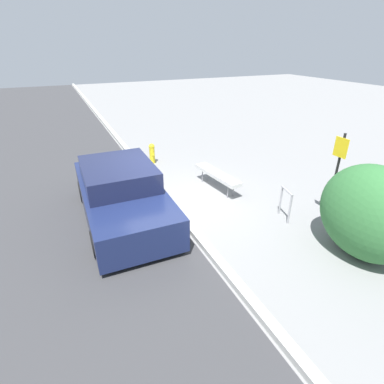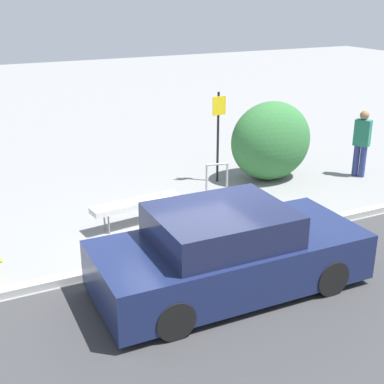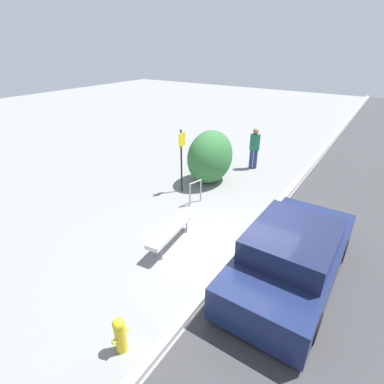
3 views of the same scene
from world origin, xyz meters
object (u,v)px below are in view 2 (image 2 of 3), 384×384
at_px(parked_car_near, 228,253).
at_px(bench, 136,204).
at_px(bike_rack, 217,176).
at_px(pedestrian, 362,142).
at_px(sign_post, 218,129).

bearing_deg(parked_car_near, bench, 98.85).
xyz_separation_m(bike_rack, pedestrian, (4.08, -0.34, 0.44)).
relative_size(bench, bike_rack, 2.40).
bearing_deg(bench, parked_car_near, -88.60).
relative_size(bench, parked_car_near, 0.45).
bearing_deg(parked_car_near, sign_post, 63.81).
distance_m(bike_rack, pedestrian, 4.12).
xyz_separation_m(bike_rack, parked_car_near, (-1.87, -3.78, 0.15)).
bearing_deg(bench, sign_post, 23.55).
relative_size(bike_rack, parked_car_near, 0.19).
xyz_separation_m(sign_post, pedestrian, (3.55, -1.27, -0.45)).
bearing_deg(bench, bike_rack, 10.67).
distance_m(bench, sign_post, 3.40).
bearing_deg(bike_rack, sign_post, 60.30).
xyz_separation_m(bench, sign_post, (2.83, 1.65, 0.91)).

